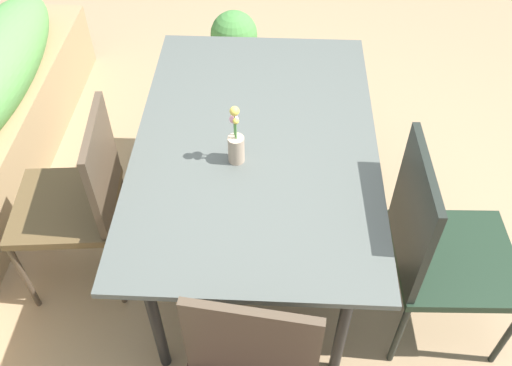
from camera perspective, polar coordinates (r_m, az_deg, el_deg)
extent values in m
plane|color=#9E7F5B|center=(2.99, 1.22, -6.00)|extent=(12.00, 12.00, 0.00)
cube|color=#4C514C|center=(2.39, 0.00, 4.30)|extent=(1.59, 1.03, 0.03)
cube|color=black|center=(2.41, 0.00, 3.85)|extent=(1.55, 1.01, 0.02)
cylinder|color=black|center=(2.31, 8.91, -14.43)|extent=(0.05, 0.05, 0.75)
cylinder|color=black|center=(3.15, 7.47, 6.86)|extent=(0.05, 0.05, 0.75)
cylinder|color=black|center=(2.34, -10.32, -13.63)|extent=(0.05, 0.05, 0.75)
cylinder|color=black|center=(3.17, -6.32, 7.28)|extent=(0.05, 0.05, 0.75)
cube|color=brown|center=(2.66, -18.99, -2.27)|extent=(0.50, 0.50, 0.04)
cube|color=#4C3D2D|center=(2.43, -15.54, 1.59)|extent=(0.43, 0.07, 0.46)
cylinder|color=#4C3D2D|center=(2.79, -22.71, -8.90)|extent=(0.03, 0.03, 0.47)
cylinder|color=#4C3D2D|center=(3.03, -20.95, -2.41)|extent=(0.03, 0.03, 0.47)
cylinder|color=#4C3D2D|center=(2.66, -14.21, -9.02)|extent=(0.03, 0.03, 0.47)
cylinder|color=#4C3D2D|center=(2.92, -13.19, -2.24)|extent=(0.03, 0.03, 0.47)
cube|color=#1C2E1F|center=(2.50, 19.78, -7.28)|extent=(0.51, 0.51, 0.04)
cube|color=black|center=(2.22, 15.84, -3.20)|extent=(0.47, 0.04, 0.54)
cylinder|color=black|center=(2.89, 21.95, -6.24)|extent=(0.03, 0.03, 0.45)
cylinder|color=black|center=(2.66, 24.41, -14.10)|extent=(0.03, 0.03, 0.45)
cylinder|color=black|center=(2.75, 12.97, -6.44)|extent=(0.03, 0.03, 0.45)
cylinder|color=black|center=(2.51, 14.48, -14.82)|extent=(0.03, 0.03, 0.45)
cube|color=#4C3D2D|center=(1.89, -0.50, -16.49)|extent=(0.08, 0.45, 0.45)
cylinder|color=tan|center=(2.25, -2.05, 3.49)|extent=(0.07, 0.07, 0.12)
cylinder|color=#569347|center=(2.19, -2.05, 5.07)|extent=(0.01, 0.01, 0.13)
sphere|color=#EFCC4C|center=(2.14, -2.09, 6.37)|extent=(0.02, 0.02, 0.02)
cylinder|color=#569347|center=(2.20, -2.24, 5.37)|extent=(0.01, 0.01, 0.12)
sphere|color=pink|center=(2.16, -2.29, 6.59)|extent=(0.04, 0.04, 0.04)
cylinder|color=#569347|center=(2.18, -2.16, 5.63)|extent=(0.01, 0.01, 0.17)
sphere|color=#EFCC4C|center=(2.12, -2.23, 7.39)|extent=(0.04, 0.04, 0.04)
cylinder|color=gray|center=(3.97, -2.18, 12.02)|extent=(0.29, 0.29, 0.23)
sphere|color=#47843D|center=(3.84, -2.28, 15.03)|extent=(0.31, 0.31, 0.31)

